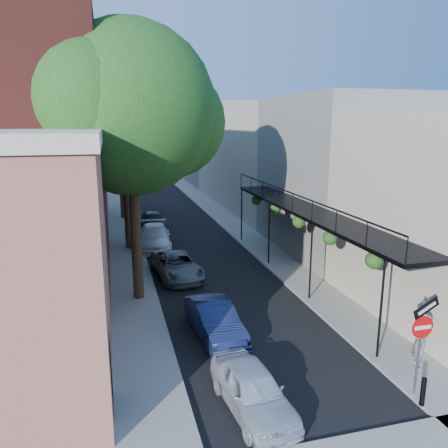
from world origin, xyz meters
TOP-DOWN VIEW (x-y plane):
  - ground at (0.00, 0.00)m, footprint 160.00×160.00m
  - road_surface at (0.00, 30.00)m, footprint 6.00×64.00m
  - sidewalk_left at (-4.00, 30.00)m, footprint 2.00×64.00m
  - sidewalk_right at (4.00, 30.00)m, footprint 2.00×64.00m
  - buildings_left at (-9.30, 28.76)m, footprint 10.10×59.10m
  - buildings_right at (8.99, 29.49)m, footprint 9.80×55.00m
  - sign_post at (3.16, 0.97)m, footprint 0.89×0.17m
  - bollard at (3.00, 0.50)m, footprint 0.14×0.14m
  - oak_near at (-3.37, 10.26)m, footprint 7.48×6.80m
  - oak_mid at (-3.42, 18.23)m, footprint 6.60×6.00m
  - oak_far at (-3.35, 27.27)m, footprint 7.70×7.00m
  - parked_car_a at (-1.40, 1.64)m, footprint 1.79×3.68m
  - parked_car_b at (-1.40, 5.93)m, footprint 1.62×3.89m
  - parked_car_c at (-1.76, 12.39)m, footprint 2.42×4.46m
  - parked_car_d at (-2.27, 17.99)m, footprint 2.28×4.83m
  - parked_car_e at (-1.86, 22.59)m, footprint 1.71×3.96m
  - pedestrian at (4.12, 2.11)m, footprint 0.59×0.70m

SIDE VIEW (x-z plane):
  - ground at x=0.00m, z-range 0.00..0.00m
  - road_surface at x=0.00m, z-range 0.00..0.01m
  - sidewalk_left at x=-4.00m, z-range 0.00..0.12m
  - sidewalk_right at x=4.00m, z-range 0.00..0.12m
  - bollard at x=3.00m, z-range 0.12..0.92m
  - parked_car_c at x=-1.76m, z-range 0.00..1.19m
  - parked_car_a at x=-1.40m, z-range 0.00..1.21m
  - parked_car_b at x=-1.40m, z-range 0.00..1.25m
  - parked_car_e at x=-1.86m, z-range 0.00..1.33m
  - parked_car_d at x=-2.27m, z-range 0.00..1.36m
  - pedestrian at x=4.12m, z-range 0.12..1.74m
  - sign_post at x=3.16m, z-range 0.54..3.53m
  - buildings_right at x=8.99m, z-range -0.58..9.42m
  - buildings_left at x=-9.30m, z-range -1.06..10.94m
  - oak_mid at x=-3.42m, z-range 1.96..12.16m
  - oak_near at x=-3.37m, z-range 2.17..13.59m
  - oak_far at x=-3.35m, z-range 2.31..14.21m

